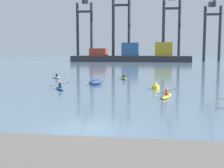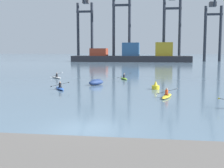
% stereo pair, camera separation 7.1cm
% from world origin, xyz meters
% --- Properties ---
extents(ground_plane, '(800.00, 800.00, 0.00)m').
position_xyz_m(ground_plane, '(0.00, 0.00, 0.00)').
color(ground_plane, slate).
extents(container_barge, '(48.40, 8.95, 7.89)m').
position_xyz_m(container_barge, '(-4.81, 106.08, 2.53)').
color(container_barge, '#28282D').
rests_on(container_barge, ground).
extents(gantry_crane_west, '(7.65, 20.57, 36.83)m').
position_xyz_m(gantry_crane_west, '(-27.35, 116.25, 17.98)').
color(gantry_crane_west, '#232833').
rests_on(gantry_crane_west, ground).
extents(gantry_crane_west_mid, '(8.09, 16.87, 36.77)m').
position_xyz_m(gantry_crane_west_mid, '(-10.29, 113.00, 18.64)').
color(gantry_crane_west_mid, '#232833').
rests_on(gantry_crane_west_mid, ground).
extents(gantry_crane_east_mid, '(7.88, 18.50, 37.52)m').
position_xyz_m(gantry_crane_east_mid, '(11.17, 114.55, 18.09)').
color(gantry_crane_east_mid, '#232833').
rests_on(gantry_crane_east_mid, ground).
extents(gantry_crane_east, '(7.53, 15.76, 34.07)m').
position_xyz_m(gantry_crane_east, '(28.46, 116.46, 16.22)').
color(gantry_crane_east, '#232833').
rests_on(gantry_crane_east, ground).
extents(capsized_dinghy, '(2.28, 2.80, 0.76)m').
position_xyz_m(capsized_dinghy, '(-3.74, 22.02, 0.35)').
color(capsized_dinghy, navy).
rests_on(capsized_dinghy, ground).
extents(channel_buoy, '(0.90, 0.90, 1.00)m').
position_xyz_m(channel_buoy, '(4.09, 18.58, 0.36)').
color(channel_buoy, yellow).
rests_on(channel_buoy, ground).
extents(kayak_blue, '(2.19, 3.26, 0.95)m').
position_xyz_m(kayak_blue, '(-7.05, 16.80, 0.17)').
color(kayak_blue, '#2856B2').
rests_on(kayak_blue, ground).
extents(kayak_white, '(2.67, 2.97, 1.05)m').
position_xyz_m(kayak_white, '(-12.07, 30.58, 0.17)').
color(kayak_white, silver).
rests_on(kayak_white, ground).
extents(kayak_yellow, '(2.15, 3.44, 1.01)m').
position_xyz_m(kayak_yellow, '(5.13, 12.42, 0.17)').
color(kayak_yellow, yellow).
rests_on(kayak_yellow, ground).
extents(kayak_lime, '(2.09, 3.41, 1.02)m').
position_xyz_m(kayak_lime, '(-0.85, 30.34, 0.17)').
color(kayak_lime, '#7ABC2D').
rests_on(kayak_lime, ground).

